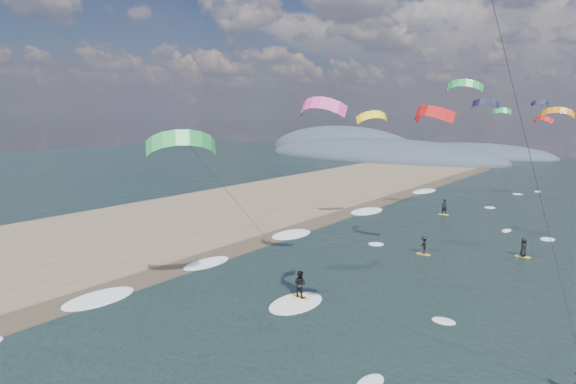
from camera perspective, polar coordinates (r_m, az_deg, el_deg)
The scene contains 8 objects.
sand_strip at distance 45.45m, azimuth -25.57°, elevation -6.14°, with size 26.00×240.00×0.00m, color brown.
wet_sand_strip at distance 35.56m, azimuth -16.52°, elevation -9.81°, with size 3.00×240.00×0.00m, color #382D23.
coastal_hills at distance 132.43m, azimuth 10.14°, elevation 4.37°, with size 80.00×41.00×15.00m.
kitesurfer_near_a at distance 17.41m, azimuth 22.91°, elevation 19.97°, with size 7.78×9.17×19.52m.
kitesurfer_near_b at distance 27.26m, azimuth -7.88°, elevation 0.12°, with size 6.89×9.30×11.41m.
far_kitesurfers at distance 45.79m, azimuth 19.44°, elevation -4.58°, with size 11.81×17.14×1.83m.
bg_kite_field at distance 60.79m, azimuth 22.45°, elevation 9.43°, with size 15.07×71.89×5.27m.
shoreline_surf at distance 37.52m, azimuth -9.50°, elevation -8.52°, with size 2.40×79.40×0.11m.
Camera 1 is at (15.40, -9.51, 11.53)m, focal length 30.00 mm.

